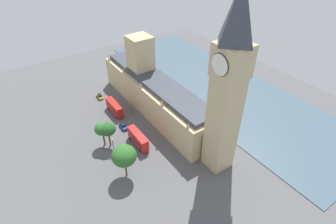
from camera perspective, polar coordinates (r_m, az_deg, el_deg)
name	(u,v)px	position (r m, az deg, el deg)	size (l,w,h in m)	color
ground_plane	(153,111)	(106.60, -3.28, 0.23)	(141.61, 141.61, 0.00)	#565659
river_thames	(217,86)	(124.72, 10.36, 5.54)	(42.66, 127.45, 0.25)	#475B6B
parliament_building	(154,91)	(104.35, -2.95, 4.40)	(14.01, 61.48, 26.67)	tan
clock_tower	(228,85)	(69.32, 12.69, 5.71)	(7.95, 7.95, 54.69)	tan
car_yellow_cab_by_river_gate	(100,96)	(117.43, -14.35, 3.30)	(2.00, 4.56, 1.74)	gold
double_decker_bus_opposite_hall	(114,107)	(105.87, -11.31, 0.96)	(2.72, 10.52, 4.75)	red
car_blue_near_tower	(123,126)	(98.95, -9.52, -2.90)	(2.06, 4.65, 1.74)	navy
double_decker_bus_trailing	(138,138)	(90.27, -6.40, -5.61)	(2.80, 10.54, 4.75)	red
pedestrian_corner	(131,111)	(105.98, -7.86, 0.18)	(0.48, 0.59, 1.69)	maroon
pedestrian_midblock	(131,112)	(105.39, -7.91, -0.09)	(0.66, 0.58, 1.58)	gray
plane_tree_leading	(124,156)	(77.29, -9.32, -9.20)	(7.13, 7.13, 11.08)	brown
plane_tree_kerbside	(102,129)	(89.40, -13.84, -3.50)	(4.97, 4.97, 9.09)	brown
plane_tree_far_end	(108,129)	(88.59, -12.66, -3.63)	(5.00, 5.00, 9.19)	brown
street_lamp_under_trees	(113,143)	(87.68, -11.68, -6.47)	(0.56, 0.56, 5.82)	black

